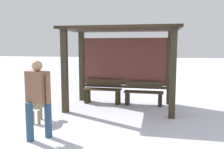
# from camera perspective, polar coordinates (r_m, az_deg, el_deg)

# --- Properties ---
(ground_plane) EXTENTS (60.00, 60.00, 0.00)m
(ground_plane) POSITION_cam_1_polar(r_m,az_deg,el_deg) (6.96, 2.09, -8.11)
(ground_plane) COLOR white
(bus_shelter) EXTENTS (3.23, 1.86, 2.33)m
(bus_shelter) POSITION_cam_1_polar(r_m,az_deg,el_deg) (6.97, 2.47, 6.03)
(bus_shelter) COLOR #362F20
(bus_shelter) RESTS_ON ground
(bench_left_inside) EXTENTS (1.20, 0.38, 0.75)m
(bench_left_inside) POSITION_cam_1_polar(r_m,az_deg,el_deg) (7.45, -2.29, -4.39)
(bench_left_inside) COLOR #433220
(bench_left_inside) RESTS_ON ground
(bench_center_inside) EXTENTS (1.20, 0.37, 0.71)m
(bench_center_inside) POSITION_cam_1_polar(r_m,az_deg,el_deg) (7.27, 7.74, -4.89)
(bench_center_inside) COLOR #453828
(bench_center_inside) RESTS_ON ground
(person_walking) EXTENTS (0.60, 0.42, 1.54)m
(person_walking) POSITION_cam_1_polar(r_m,az_deg,el_deg) (4.71, -17.62, -4.62)
(person_walking) COLOR #936144
(person_walking) RESTS_ON ground
(dog) EXTENTS (0.26, 0.91, 0.61)m
(dog) POSITION_cam_1_polar(r_m,az_deg,el_deg) (5.91, -17.05, -6.86)
(dog) COLOR #8C8059
(dog) RESTS_ON ground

